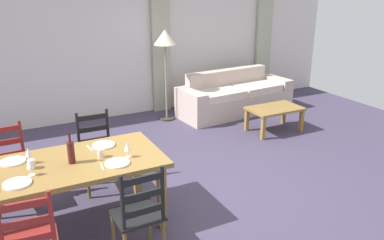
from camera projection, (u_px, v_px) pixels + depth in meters
The scene contains 23 objects.
ground_plane at pixel (198, 191), 4.85m from camera, with size 9.60×9.60×0.02m, color #3F374D.
wall_far at pixel (113, 44), 7.17m from camera, with size 9.60×0.16×2.70m, color silver.
curtain_panel_left at pixel (161, 55), 7.51m from camera, with size 0.35×0.08×2.20m, color #A8AB92.
curtain_panel_right at pixel (263, 46), 8.55m from camera, with size 0.35×0.08×2.20m, color #A8AB92.
dining_table at pixel (66, 171), 3.86m from camera, with size 1.90×0.96×0.75m.
dining_chair_near_right at pixel (139, 215), 3.47m from camera, with size 0.43×0.41×0.96m.
dining_chair_far_left at pixel (9, 167), 4.36m from camera, with size 0.44×0.42×0.96m.
dining_chair_far_right at pixel (97, 151), 4.77m from camera, with size 0.42×0.40×0.96m.
dinner_plate_near_left at pixel (17, 184), 3.43m from camera, with size 0.24×0.24×0.02m, color white.
dinner_plate_near_right at pixel (117, 163), 3.82m from camera, with size 0.24×0.24×0.02m, color white.
fork_near_right at pixel (102, 167), 3.75m from camera, with size 0.02×0.17×0.01m, color silver.
dinner_plate_far_left at pixel (13, 162), 3.85m from camera, with size 0.24×0.24×0.02m, color white.
dinner_plate_far_right at pixel (104, 145), 4.24m from camera, with size 0.24×0.24×0.02m, color white.
fork_far_right at pixel (90, 148), 4.17m from camera, with size 0.02×0.17×0.01m, color silver.
wine_bottle at pixel (71, 152), 3.80m from camera, with size 0.07×0.07×0.32m.
wine_glass_near_left at pixel (30, 164), 3.56m from camera, with size 0.06×0.06×0.16m.
wine_glass_near_right at pixel (127, 147), 3.93m from camera, with size 0.06×0.06×0.16m.
wine_glass_far_left at pixel (28, 153), 3.79m from camera, with size 0.06×0.06×0.16m.
coffee_cup_primary at pixel (101, 153), 3.95m from camera, with size 0.07×0.07×0.09m, color beige.
coffee_cup_secondary at pixel (31, 164), 3.71m from camera, with size 0.07×0.07×0.09m, color beige.
couch at pixel (234, 97), 7.67m from camera, with size 2.34×0.99×0.80m.
coffee_table at pixel (275, 111), 6.65m from camera, with size 0.90×0.56×0.42m.
standing_lamp at pixel (165, 43), 6.88m from camera, with size 0.40×0.40×1.64m.
Camera 1 is at (-2.02, -3.78, 2.42)m, focal length 36.88 mm.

